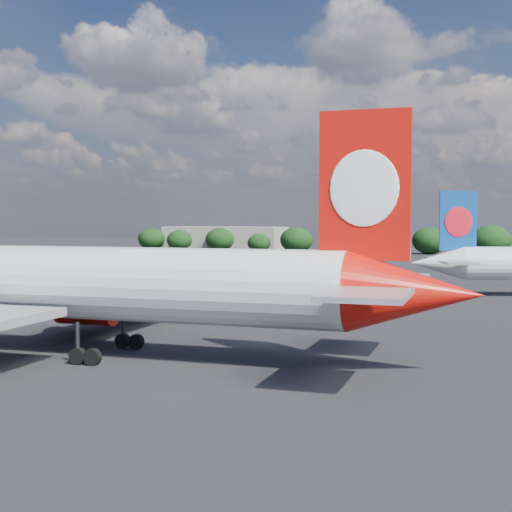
% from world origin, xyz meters
% --- Properties ---
extents(ground, '(500.00, 500.00, 0.00)m').
position_xyz_m(ground, '(0.00, 60.00, 0.00)').
color(ground, black).
rests_on(ground, ground).
extents(qantas_airliner, '(55.83, 53.06, 18.23)m').
position_xyz_m(qantas_airliner, '(3.45, 9.87, 5.55)').
color(qantas_airliner, silver).
rests_on(qantas_airliner, ground).
extents(terminal_building, '(42.00, 16.00, 8.00)m').
position_xyz_m(terminal_building, '(-65.00, 192.00, 4.00)').
color(terminal_building, gray).
rests_on(terminal_building, ground).
extents(highway_sign, '(6.00, 0.30, 4.50)m').
position_xyz_m(highway_sign, '(-18.00, 176.00, 3.13)').
color(highway_sign, '#125E1E').
rests_on(highway_sign, ground).
extents(billboard_yellow, '(5.00, 0.30, 5.50)m').
position_xyz_m(billboard_yellow, '(12.00, 182.00, 3.87)').
color(billboard_yellow, yellow).
rests_on(billboard_yellow, ground).
extents(horizon_treeline, '(204.95, 15.95, 8.94)m').
position_xyz_m(horizon_treeline, '(7.77, 179.69, 3.87)').
color(horizon_treeline, black).
rests_on(horizon_treeline, ground).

